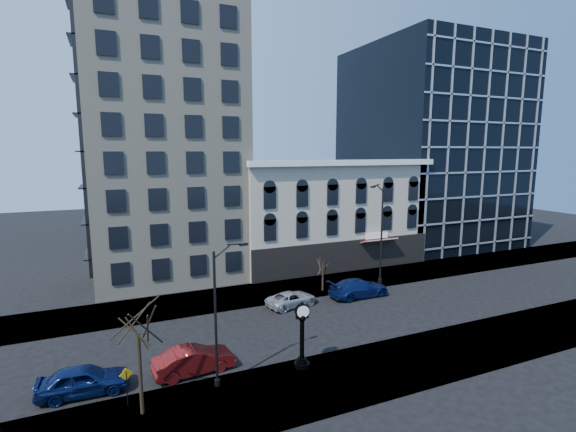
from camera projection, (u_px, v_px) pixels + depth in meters
name	position (u px, v px, depth m)	size (l,w,h in m)	color
ground	(285.00, 328.00, 32.02)	(160.00, 160.00, 0.00)	black
sidewalk_far	(252.00, 294.00, 39.27)	(160.00, 6.00, 0.12)	#9C998D
sidewalk_near	(337.00, 378.00, 24.76)	(160.00, 6.00, 0.12)	#9C998D
cream_tower	(161.00, 94.00, 43.77)	(15.90, 15.40, 42.50)	#B8AE94
victorian_row	(325.00, 213.00, 50.22)	(22.60, 11.19, 12.50)	#B9AE98
glass_office	(429.00, 147.00, 61.38)	(20.00, 20.15, 28.00)	black
street_clock	(302.00, 337.00, 25.73)	(0.96, 0.96, 4.25)	black
street_lamp_near	(224.00, 278.00, 23.31)	(2.13, 0.73, 8.35)	black
street_lamp_far	(379.00, 208.00, 40.83)	(2.51, 1.34, 10.33)	black
bare_tree_near	(137.00, 315.00, 20.55)	(4.08, 4.08, 7.01)	#2E2317
bare_tree_far	(323.00, 263.00, 39.81)	(2.13, 2.13, 3.65)	#2E2317
warning_sign	(126.00, 380.00, 21.81)	(0.67, 0.24, 2.12)	black
car_near_a	(84.00, 380.00, 23.18)	(1.94, 4.81, 1.64)	#0C194C
car_near_b	(194.00, 360.00, 25.43)	(1.71, 4.90, 1.61)	maroon
car_far_a	(292.00, 299.00, 36.42)	(2.14, 4.64, 1.29)	#A5A8AD
car_far_b	(359.00, 288.00, 38.75)	(2.37, 5.83, 1.69)	#0C194C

